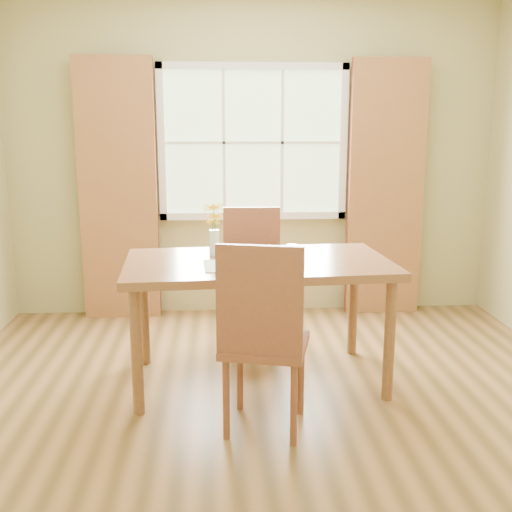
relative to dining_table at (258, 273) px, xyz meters
The scene contains 12 objects.
room 0.71m from the dining_table, 80.48° to the right, with size 4.24×3.84×2.74m.
window 1.72m from the dining_table, 87.85° to the left, with size 1.62×0.06×1.32m.
curtain_left 1.84m from the dining_table, 127.22° to the left, with size 0.65×0.08×2.20m, color maroon.
curtain_right 1.91m from the dining_table, 49.99° to the left, with size 0.65×0.08×2.20m, color maroon.
dining_table is the anchor object (origin of this frame).
chair_near 0.72m from the dining_table, 91.77° to the right, with size 0.54×0.54×1.07m.
chair_far 0.73m from the dining_table, 89.82° to the left, with size 0.44×0.44×1.04m.
placemat 0.20m from the dining_table, 127.28° to the right, with size 0.45×0.33×0.01m, color #E4F1CC.
plate 0.17m from the dining_table, 109.40° to the right, with size 0.24×0.24×0.01m, color #7BBB2E.
croissant_sandwich 0.23m from the dining_table, 101.92° to the right, with size 0.16×0.12×0.11m.
water_glass 0.25m from the dining_table, 14.84° to the right, with size 0.07×0.07×0.11m.
flower_vase 0.43m from the dining_table, 148.97° to the left, with size 0.14×0.14×0.35m.
Camera 1 is at (-0.30, -3.34, 1.64)m, focal length 42.00 mm.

